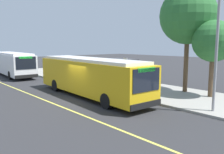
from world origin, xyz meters
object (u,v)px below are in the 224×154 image
at_px(transit_bus_second, 12,63).
at_px(waiting_bench, 123,79).
at_px(route_sign_post, 125,70).
at_px(pedestrian_commuter, 125,79).
at_px(transit_bus_main, 90,76).

distance_m(transit_bus_second, waiting_bench, 15.86).
xyz_separation_m(route_sign_post, pedestrian_commuter, (-0.44, 0.43, -0.84)).
distance_m(waiting_bench, pedestrian_commuter, 3.23).
bearing_deg(waiting_bench, route_sign_post, -41.76).
xyz_separation_m(transit_bus_main, pedestrian_commuter, (0.61, 3.23, -0.50)).
xyz_separation_m(transit_bus_main, transit_bus_second, (-16.59, -0.28, -0.00)).
relative_size(transit_bus_second, waiting_bench, 7.53).
height_order(transit_bus_main, transit_bus_second, same).
bearing_deg(pedestrian_commuter, waiting_bench, 138.73).
bearing_deg(waiting_bench, transit_bus_second, -159.23).
relative_size(route_sign_post, pedestrian_commuter, 1.66).
bearing_deg(transit_bus_main, waiting_bench, 108.53).
height_order(waiting_bench, route_sign_post, route_sign_post).
xyz_separation_m(transit_bus_main, waiting_bench, (-1.79, 5.33, -0.98)).
distance_m(transit_bus_main, route_sign_post, 3.01).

